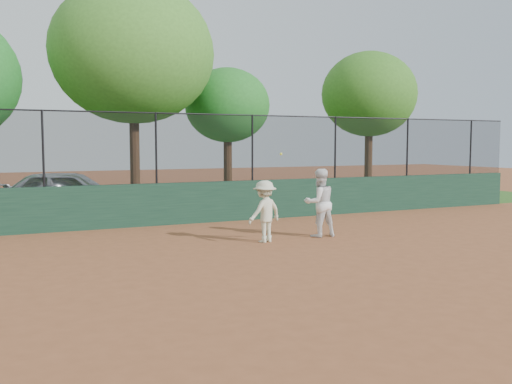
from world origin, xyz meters
name	(u,v)px	position (x,y,z in m)	size (l,w,h in m)	color
ground	(268,264)	(0.00, 0.00, 0.00)	(80.00, 80.00, 0.00)	brown
back_wall	(174,204)	(0.00, 6.00, 0.60)	(26.00, 0.20, 1.20)	#1C3D2A
grass_strip	(127,204)	(0.00, 12.00, 0.00)	(36.00, 12.00, 0.01)	#275119
parked_car	(70,194)	(-2.55, 8.45, 0.77)	(1.82, 4.52, 1.54)	silver
player_second	(319,203)	(2.62, 2.33, 0.85)	(0.83, 0.64, 1.70)	white
player_main	(265,211)	(1.03, 2.21, 0.73)	(1.07, 0.81, 2.12)	beige
fence_assembly	(172,147)	(-0.03, 6.00, 2.24)	(26.00, 0.06, 2.00)	black
tree_2	(133,53)	(0.17, 11.30, 5.63)	(6.01, 5.46, 8.24)	#462A19
tree_3	(228,106)	(4.53, 12.77, 3.92)	(3.65, 3.32, 5.52)	#3F2515
tree_4	(369,95)	(10.55, 10.96, 4.47)	(4.31, 3.92, 6.35)	#462B19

